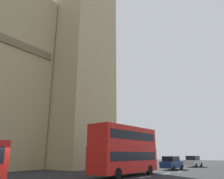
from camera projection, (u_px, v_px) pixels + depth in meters
The scene contains 3 objects.
double_decker_bus at pixel (125, 148), 22.97m from camera, with size 9.07×2.54×4.90m.
sedan_lead at pixel (172, 163), 31.78m from camera, with size 4.40×1.86×1.85m.
sedan_trailing at pixel (193, 161), 38.69m from camera, with size 4.40×1.86×1.85m.
Camera 1 is at (-7.02, -11.54, 2.15)m, focal length 35.39 mm.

